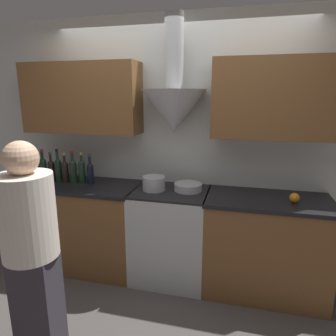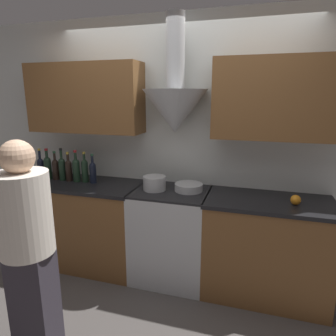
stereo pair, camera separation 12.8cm
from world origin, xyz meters
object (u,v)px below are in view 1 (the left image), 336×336
at_px(wine_bottle_1, 43,168).
at_px(person_foreground_left, 31,249).
at_px(wine_bottle_3, 58,169).
at_px(wine_bottle_7, 90,172).
at_px(wine_bottle_6, 82,170).
at_px(stock_pot, 154,183).
at_px(wine_bottle_0, 36,168).
at_px(mixing_bowl, 188,187).
at_px(wine_bottle_2, 51,169).
at_px(stove_range, 170,234).
at_px(wine_bottle_5, 73,170).
at_px(orange_fruit, 295,198).
at_px(wine_bottle_4, 65,170).

bearing_deg(wine_bottle_1, person_foreground_left, -57.37).
bearing_deg(wine_bottle_3, wine_bottle_7, 0.27).
distance_m(wine_bottle_6, stock_pot, 0.80).
distance_m(wine_bottle_1, wine_bottle_3, 0.18).
distance_m(wine_bottle_0, mixing_bowl, 1.68).
bearing_deg(mixing_bowl, person_foreground_left, -122.51).
height_order(wine_bottle_6, person_foreground_left, person_foreground_left).
bearing_deg(person_foreground_left, wine_bottle_2, 119.23).
xyz_separation_m(wine_bottle_2, mixing_bowl, (1.48, 0.03, -0.09)).
distance_m(stove_range, wine_bottle_2, 1.44).
xyz_separation_m(wine_bottle_2, wine_bottle_6, (0.36, 0.01, 0.01)).
bearing_deg(wine_bottle_3, wine_bottle_6, 1.67).
bearing_deg(stove_range, wine_bottle_5, 179.17).
height_order(stove_range, person_foreground_left, person_foreground_left).
height_order(wine_bottle_2, orange_fruit, wine_bottle_2).
distance_m(wine_bottle_2, mixing_bowl, 1.49).
distance_m(wine_bottle_3, wine_bottle_6, 0.28).
distance_m(stove_range, wine_bottle_5, 1.21).
bearing_deg(wine_bottle_4, wine_bottle_1, 179.74).
xyz_separation_m(wine_bottle_4, stock_pot, (0.99, -0.03, -0.06)).
distance_m(wine_bottle_2, wine_bottle_5, 0.27).
xyz_separation_m(stove_range, wine_bottle_7, (-0.86, 0.02, 0.59)).
height_order(stove_range, wine_bottle_0, wine_bottle_0).
bearing_deg(stock_pot, wine_bottle_1, 178.52).
relative_size(wine_bottle_0, stock_pot, 1.52).
distance_m(mixing_bowl, person_foreground_left, 1.49).
bearing_deg(wine_bottle_6, wine_bottle_1, -178.16).
bearing_deg(stove_range, wine_bottle_0, 179.15).
bearing_deg(wine_bottle_2, wine_bottle_3, 0.23).
height_order(wine_bottle_4, wine_bottle_5, wine_bottle_5).
xyz_separation_m(wine_bottle_4, wine_bottle_5, (0.09, 0.00, 0.01)).
xyz_separation_m(wine_bottle_3, wine_bottle_7, (0.37, 0.00, -0.01)).
relative_size(stock_pot, mixing_bowl, 0.81).
height_order(wine_bottle_7, person_foreground_left, person_foreground_left).
relative_size(stove_range, wine_bottle_4, 2.95).
relative_size(wine_bottle_6, orange_fruit, 3.86).
bearing_deg(stove_range, person_foreground_left, -117.81).
height_order(wine_bottle_3, wine_bottle_6, wine_bottle_3).
bearing_deg(wine_bottle_1, wine_bottle_6, 1.84).
xyz_separation_m(wine_bottle_1, mixing_bowl, (1.58, 0.03, -0.10)).
xyz_separation_m(wine_bottle_3, wine_bottle_5, (0.18, -0.01, 0.00)).
height_order(wine_bottle_0, mixing_bowl, wine_bottle_0).
bearing_deg(stock_pot, orange_fruit, -1.92).
distance_m(wine_bottle_4, wine_bottle_5, 0.09).
bearing_deg(wine_bottle_7, wine_bottle_0, -179.94).
height_order(wine_bottle_1, wine_bottle_4, wine_bottle_1).
relative_size(wine_bottle_0, orange_fruit, 3.95).
distance_m(wine_bottle_0, wine_bottle_6, 0.55).
bearing_deg(wine_bottle_1, stock_pot, -1.48).
height_order(stove_range, wine_bottle_3, wine_bottle_3).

